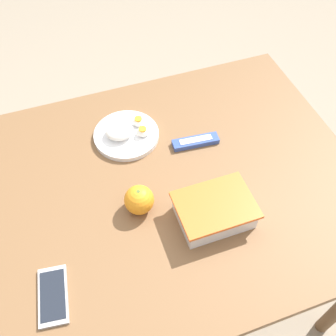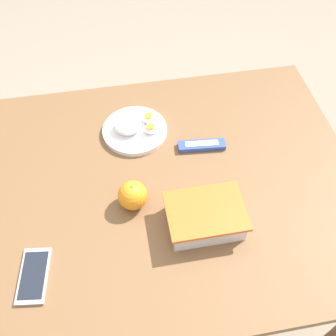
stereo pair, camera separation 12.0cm
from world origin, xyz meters
TOP-DOWN VIEW (x-y plane):
  - ground_plane at (0.00, 0.00)m, footprint 10.00×10.00m
  - table at (0.00, 0.00)m, footprint 1.21×0.95m
  - food_container at (-0.09, 0.16)m, footprint 0.22×0.16m
  - orange_fruit at (0.10, 0.06)m, footprint 0.09×0.09m
  - rice_plate at (0.06, -0.23)m, footprint 0.22×0.22m
  - candy_bar at (-0.15, -0.12)m, footprint 0.16×0.05m
  - cell_phone at (0.38, 0.23)m, footprint 0.09×0.16m

SIDE VIEW (x-z plane):
  - ground_plane at x=0.00m, z-range 0.00..0.00m
  - table at x=0.00m, z-range 0.30..1.05m
  - cell_phone at x=0.38m, z-range 0.76..0.77m
  - candy_bar at x=-0.15m, z-range 0.75..0.78m
  - rice_plate at x=0.06m, z-range 0.74..0.80m
  - food_container at x=-0.09m, z-range 0.75..0.82m
  - orange_fruit at x=0.10m, z-range 0.76..0.84m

